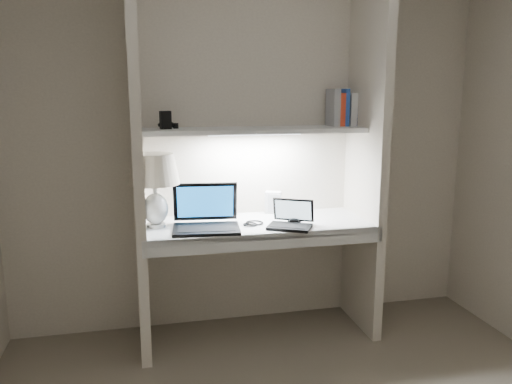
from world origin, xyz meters
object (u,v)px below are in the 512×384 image
object	(u,v)px
book_row	(346,108)
speaker	(273,202)
laptop_main	(206,218)
laptop_netbook	(291,221)
table_lamp	(154,178)

from	to	relation	value
book_row	speaker	bearing A→B (deg)	174.14
laptop_main	book_row	size ratio (longest dim) A/B	1.75
laptop_netbook	speaker	distance (m)	0.38
laptop_main	speaker	xyz separation A→B (m)	(0.50, 0.29, 0.02)
table_lamp	laptop_main	world-z (taller)	table_lamp
laptop_main	book_row	xyz separation A→B (m)	(0.99, 0.24, 0.65)
table_lamp	speaker	world-z (taller)	table_lamp
laptop_main	book_row	distance (m)	1.21
speaker	book_row	xyz separation A→B (m)	(0.49, -0.05, 0.64)
laptop_netbook	book_row	world-z (taller)	book_row
book_row	table_lamp	bearing A→B (deg)	-173.67
laptop_netbook	book_row	bearing A→B (deg)	63.77
laptop_netbook	speaker	xyz separation A→B (m)	(-0.01, 0.38, 0.04)
laptop_main	laptop_netbook	distance (m)	0.52
table_lamp	book_row	distance (m)	1.36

